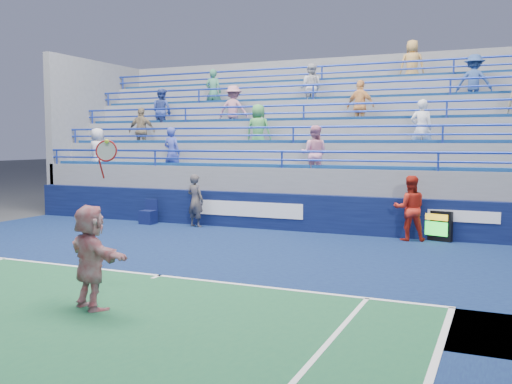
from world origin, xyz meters
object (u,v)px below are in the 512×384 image
at_px(serve_speed_board, 430,225).
at_px(line_judge, 195,201).
at_px(ball_girl, 410,208).
at_px(judge_chair, 148,216).
at_px(tennis_player, 91,257).

relative_size(serve_speed_board, line_judge, 0.71).
bearing_deg(ball_girl, judge_chair, -14.97).
distance_m(serve_speed_board, judge_chair, 8.67).
height_order(line_judge, ball_girl, ball_girl).
height_order(serve_speed_board, line_judge, line_judge).
bearing_deg(serve_speed_board, ball_girl, -152.73).
bearing_deg(tennis_player, judge_chair, 118.78).
xyz_separation_m(line_judge, ball_girl, (6.46, 0.11, 0.05)).
bearing_deg(line_judge, judge_chair, 15.28).
distance_m(judge_chair, ball_girl, 8.18).
bearing_deg(line_judge, tennis_player, 121.64).
bearing_deg(judge_chair, tennis_player, -61.22).
bearing_deg(line_judge, serve_speed_board, -164.14).
xyz_separation_m(serve_speed_board, tennis_player, (-4.15, -8.66, 0.42)).
relative_size(judge_chair, ball_girl, 0.45).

